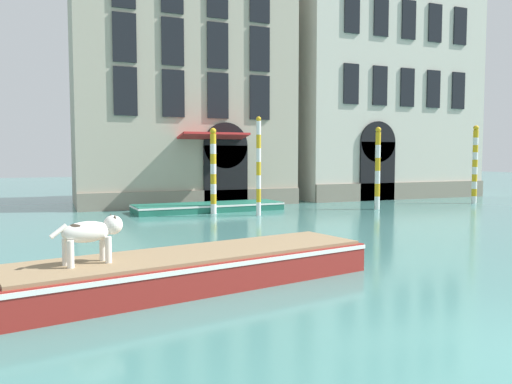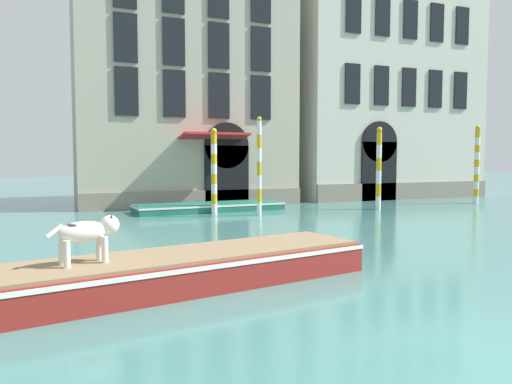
{
  "view_description": "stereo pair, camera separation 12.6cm",
  "coord_description": "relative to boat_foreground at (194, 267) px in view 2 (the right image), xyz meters",
  "views": [
    {
      "loc": [
        -5.77,
        -3.57,
        2.44
      ],
      "look_at": [
        0.73,
        12.55,
        1.2
      ],
      "focal_mm": 35.0,
      "sensor_mm": 36.0,
      "label": 1
    },
    {
      "loc": [
        -5.65,
        -3.62,
        2.44
      ],
      "look_at": [
        0.73,
        12.55,
        1.2
      ],
      "focal_mm": 35.0,
      "sensor_mm": 36.0,
      "label": 2
    }
  ],
  "objects": [
    {
      "name": "mooring_pole_1",
      "position": [
        11.36,
        10.17,
        1.58
      ],
      "size": [
        0.25,
        0.25,
        3.8
      ],
      "color": "white",
      "rests_on": "ground_plane"
    },
    {
      "name": "mooring_pole_3",
      "position": [
        5.31,
        9.91,
        1.71
      ],
      "size": [
        0.2,
        0.2,
        4.07
      ],
      "color": "white",
      "rests_on": "ground_plane"
    },
    {
      "name": "palazzo_right",
      "position": [
        16.06,
        17.09,
        6.41
      ],
      "size": [
        11.55,
        6.13,
        13.54
      ],
      "color": "beige",
      "rests_on": "ground_plane"
    },
    {
      "name": "mooring_pole_0",
      "position": [
        17.8,
        10.72,
        1.71
      ],
      "size": [
        0.27,
        0.27,
        4.05
      ],
      "color": "white",
      "rests_on": "ground_plane"
    },
    {
      "name": "boat_moored_near_palazzo",
      "position": [
        3.88,
        12.29,
        -0.15
      ],
      "size": [
        6.78,
        2.28,
        0.36
      ],
      "rotation": [
        0.0,
        0.0,
        0.06
      ],
      "color": "#1E6651",
      "rests_on": "ground_plane"
    },
    {
      "name": "boat_foreground",
      "position": [
        0.0,
        0.0,
        0.0
      ],
      "size": [
        7.29,
        3.21,
        0.64
      ],
      "rotation": [
        0.0,
        0.0,
        0.2
      ],
      "color": "maroon",
      "rests_on": "ground_plane"
    },
    {
      "name": "mooring_pole_2",
      "position": [
        3.78,
        11.24,
        1.5
      ],
      "size": [
        0.27,
        0.27,
        3.64
      ],
      "color": "white",
      "rests_on": "ground_plane"
    },
    {
      "name": "palazzo_left",
      "position": [
        3.82,
        17.09,
        6.05
      ],
      "size": [
        10.85,
        7.4,
        12.81
      ],
      "color": "#B2A893",
      "rests_on": "ground_plane"
    },
    {
      "name": "dog_on_deck",
      "position": [
        -1.91,
        -0.36,
        0.83
      ],
      "size": [
        1.19,
        0.58,
        0.81
      ],
      "rotation": [
        0.0,
        0.0,
        0.29
      ],
      "color": "silver",
      "rests_on": "boat_foreground"
    }
  ]
}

